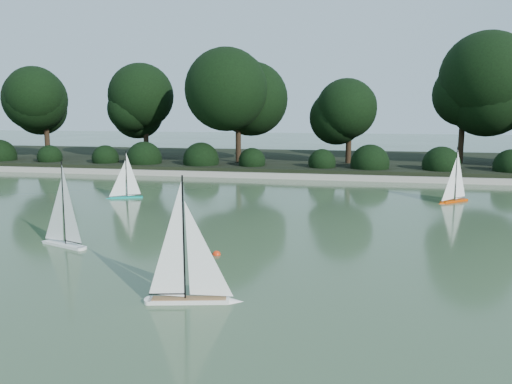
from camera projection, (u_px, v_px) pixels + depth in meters
ground at (272, 263)px, 7.43m from camera, size 80.00×80.00×0.00m
pond_coping at (316, 177)px, 16.13m from camera, size 40.00×0.35×0.18m
far_bank at (323, 162)px, 19.99m from camera, size 40.00×8.00×0.30m
tree_line at (357, 98)px, 17.84m from camera, size 26.31×3.93×4.39m
shrub_hedge at (318, 163)px, 16.94m from camera, size 29.10×1.10×1.10m
sailboat_white_a at (60, 231)px, 8.33m from camera, size 1.09×0.54×1.52m
sailboat_white_b at (196, 282)px, 5.87m from camera, size 1.18×0.42×1.62m
sailboat_orange at (452, 193)px, 12.18m from camera, size 0.87×0.81×1.44m
sailboat_teal at (123, 190)px, 12.73m from camera, size 0.91×0.49×1.28m
race_buoy at (217, 255)px, 7.82m from camera, size 0.13×0.13×0.13m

